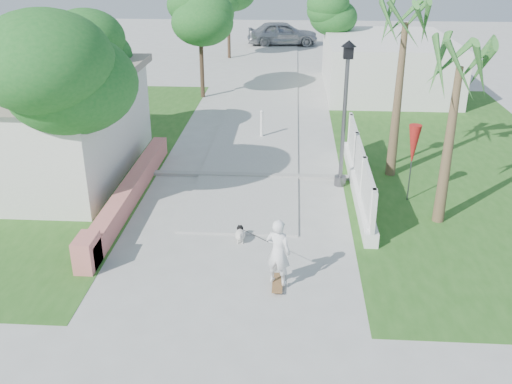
# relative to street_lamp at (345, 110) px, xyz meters

# --- Properties ---
(ground) EXTENTS (90.00, 90.00, 0.00)m
(ground) POSITION_rel_street_lamp_xyz_m (-2.90, -5.50, -2.43)
(ground) COLOR #B7B7B2
(ground) RESTS_ON ground
(path_strip) EXTENTS (3.20, 36.00, 0.06)m
(path_strip) POSITION_rel_street_lamp_xyz_m (-2.90, 14.50, -2.40)
(path_strip) COLOR #B7B7B2
(path_strip) RESTS_ON ground
(curb) EXTENTS (6.50, 0.25, 0.10)m
(curb) POSITION_rel_street_lamp_xyz_m (-2.90, 0.50, -2.38)
(curb) COLOR #999993
(curb) RESTS_ON ground
(grass_left) EXTENTS (8.00, 20.00, 0.01)m
(grass_left) POSITION_rel_street_lamp_xyz_m (-9.90, 2.50, -2.42)
(grass_left) COLOR #28591C
(grass_left) RESTS_ON ground
(grass_right) EXTENTS (8.00, 20.00, 0.01)m
(grass_right) POSITION_rel_street_lamp_xyz_m (4.10, 2.50, -2.42)
(grass_right) COLOR #28591C
(grass_right) RESTS_ON ground
(pink_wall) EXTENTS (0.45, 8.20, 0.80)m
(pink_wall) POSITION_rel_street_lamp_xyz_m (-6.20, -1.95, -2.11)
(pink_wall) COLOR #C27263
(pink_wall) RESTS_ON ground
(lattice_fence) EXTENTS (0.35, 7.00, 1.50)m
(lattice_fence) POSITION_rel_street_lamp_xyz_m (0.50, -0.50, -1.88)
(lattice_fence) COLOR white
(lattice_fence) RESTS_ON ground
(building_right) EXTENTS (6.00, 8.00, 2.60)m
(building_right) POSITION_rel_street_lamp_xyz_m (3.10, 12.50, -1.13)
(building_right) COLOR silver
(building_right) RESTS_ON ground
(street_lamp) EXTENTS (0.44, 0.44, 4.44)m
(street_lamp) POSITION_rel_street_lamp_xyz_m (0.00, 0.00, 0.00)
(street_lamp) COLOR #59595E
(street_lamp) RESTS_ON ground
(bollard) EXTENTS (0.14, 0.14, 1.09)m
(bollard) POSITION_rel_street_lamp_xyz_m (-2.70, 4.50, -1.84)
(bollard) COLOR white
(bollard) RESTS_ON ground
(patio_umbrella) EXTENTS (0.36, 0.36, 2.30)m
(patio_umbrella) POSITION_rel_street_lamp_xyz_m (1.90, -1.00, -0.74)
(patio_umbrella) COLOR #59595E
(patio_umbrella) RESTS_ON ground
(tree_left_near) EXTENTS (3.60, 3.60, 5.28)m
(tree_left_near) POSITION_rel_street_lamp_xyz_m (-7.38, -2.52, 1.40)
(tree_left_near) COLOR #4C3826
(tree_left_near) RESTS_ON ground
(tree_left_mid) EXTENTS (3.20, 3.20, 4.85)m
(tree_left_mid) POSITION_rel_street_lamp_xyz_m (-8.38, 2.98, 1.07)
(tree_left_mid) COLOR #4C3826
(tree_left_mid) RESTS_ON ground
(tree_path_left) EXTENTS (3.40, 3.40, 5.23)m
(tree_path_left) POSITION_rel_street_lamp_xyz_m (-5.88, 10.48, 1.39)
(tree_path_left) COLOR #4C3826
(tree_path_left) RESTS_ON ground
(tree_path_right) EXTENTS (3.00, 3.00, 4.79)m
(tree_path_right) POSITION_rel_street_lamp_xyz_m (0.32, 14.48, 1.07)
(tree_path_right) COLOR #4C3826
(tree_path_right) RESTS_ON ground
(palm_far) EXTENTS (1.80, 1.80, 5.30)m
(palm_far) POSITION_rel_street_lamp_xyz_m (1.70, 1.00, 2.06)
(palm_far) COLOR brown
(palm_far) RESTS_ON ground
(palm_near) EXTENTS (1.80, 1.80, 4.70)m
(palm_near) POSITION_rel_street_lamp_xyz_m (2.50, -2.30, 1.53)
(palm_near) COLOR brown
(palm_near) RESTS_ON ground
(skateboarder) EXTENTS (1.34, 2.57, 1.64)m
(skateboarder) POSITION_rel_street_lamp_xyz_m (-2.26, -4.91, -1.71)
(skateboarder) COLOR brown
(skateboarder) RESTS_ON ground
(dog) EXTENTS (0.29, 0.57, 0.39)m
(dog) POSITION_rel_street_lamp_xyz_m (-2.78, -3.80, -2.21)
(dog) COLOR silver
(dog) RESTS_ON ground
(parked_car) EXTENTS (5.25, 2.73, 1.70)m
(parked_car) POSITION_rel_street_lamp_xyz_m (-2.39, 25.52, -1.57)
(parked_car) COLOR #98999F
(parked_car) RESTS_ON ground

